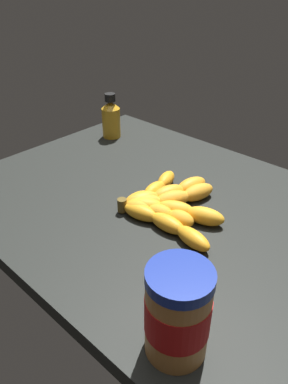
% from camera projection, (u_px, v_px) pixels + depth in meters
% --- Properties ---
extents(ground_plane, '(0.96, 0.68, 0.03)m').
position_uv_depth(ground_plane, '(168.00, 212.00, 0.82)').
color(ground_plane, black).
extents(banana_bunch, '(0.25, 0.22, 0.04)m').
position_uv_depth(banana_bunch, '(166.00, 204.00, 0.78)').
color(banana_bunch, orange).
rests_on(banana_bunch, ground_plane).
extents(peanut_butter_jar, '(0.09, 0.09, 0.14)m').
position_uv_depth(peanut_butter_jar, '(178.00, 313.00, 0.47)').
color(peanut_butter_jar, '#B27238').
rests_on(peanut_butter_jar, ground_plane).
extents(honey_bottle, '(0.06, 0.06, 0.13)m').
position_uv_depth(honey_bottle, '(111.00, 118.00, 1.10)').
color(honey_bottle, gold).
rests_on(honey_bottle, ground_plane).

